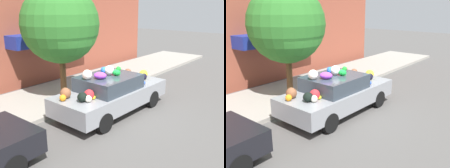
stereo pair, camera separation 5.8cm
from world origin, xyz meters
The scene contains 6 objects.
ground_plane centered at (0.00, 0.00, 0.00)m, with size 60.00×60.00×0.00m, color #565451.
sidewalk_curb centered at (0.00, 2.70, 0.07)m, with size 24.00×3.20×0.15m.
building_facade centered at (0.07, 4.91, 2.59)m, with size 18.00×1.20×5.23m.
street_tree centered at (-0.20, 2.20, 2.98)m, with size 2.95×2.95×4.31m.
fire_hydrant centered at (2.87, 1.76, 0.49)m, with size 0.20×0.20×0.70m.
art_car centered at (-0.04, -0.12, 0.74)m, with size 4.39×1.92×1.70m.
Camera 2 is at (-6.73, -5.63, 3.68)m, focal length 42.00 mm.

